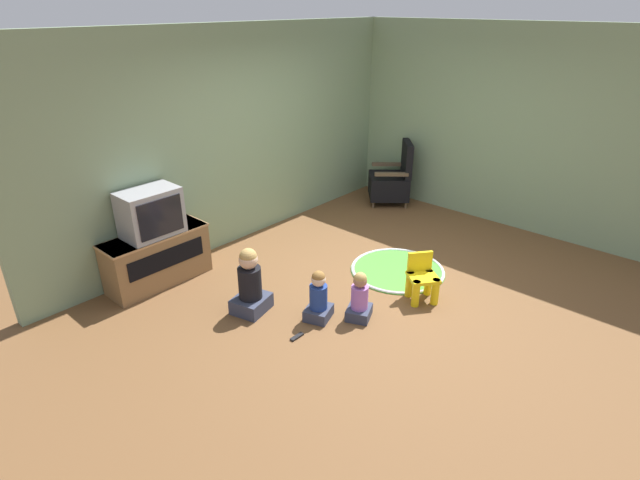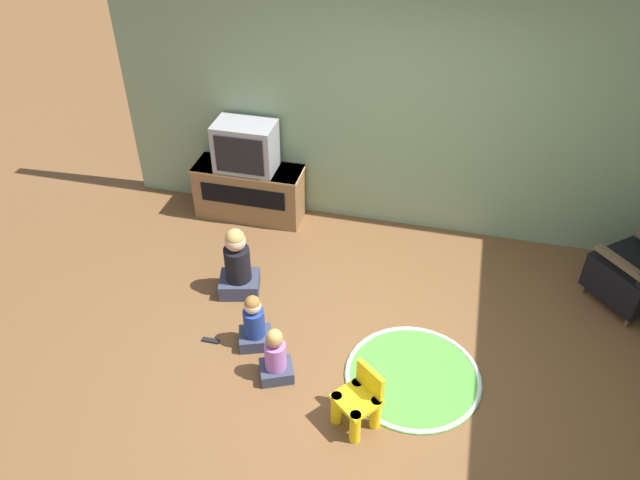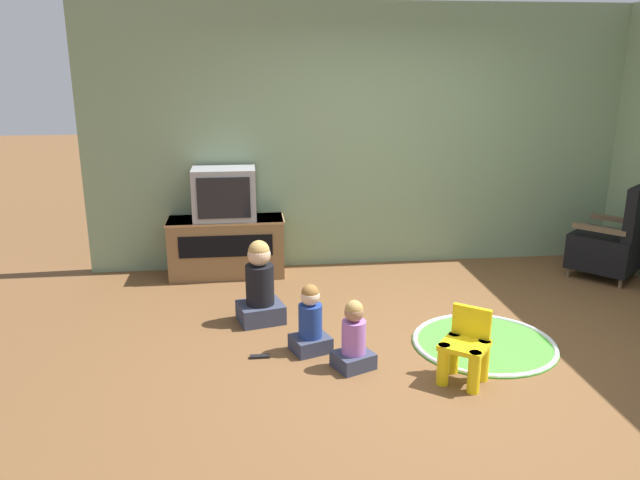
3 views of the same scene
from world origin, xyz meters
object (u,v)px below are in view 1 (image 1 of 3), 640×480
at_px(yellow_kid_chair, 422,281).
at_px(remote_control, 297,337).
at_px(black_armchair, 392,181).
at_px(child_watching_center, 250,284).
at_px(tv_cabinet, 157,257).
at_px(child_watching_right, 360,298).
at_px(child_watching_left, 318,298).
at_px(television, 151,213).

height_order(yellow_kid_chair, remote_control, yellow_kid_chair).
xyz_separation_m(black_armchair, yellow_kid_chair, (-2.18, -1.89, -0.15)).
height_order(child_watching_center, remote_control, child_watching_center).
xyz_separation_m(tv_cabinet, child_watching_right, (0.95, -2.14, -0.09)).
distance_m(black_armchair, yellow_kid_chair, 2.89).
bearing_deg(remote_control, child_watching_left, 10.37).
distance_m(child_watching_right, remote_control, 0.74).
relative_size(television, black_armchair, 0.63).
relative_size(tv_cabinet, child_watching_center, 1.64).
relative_size(television, remote_control, 4.14).
xyz_separation_m(tv_cabinet, child_watching_center, (0.31, -1.23, -0.00)).
bearing_deg(black_armchair, television, -48.72).
distance_m(television, remote_control, 2.10).
xyz_separation_m(television, child_watching_right, (0.95, -2.13, -0.63)).
xyz_separation_m(yellow_kid_chair, child_watching_center, (-1.37, 1.20, 0.09)).
bearing_deg(yellow_kid_chair, child_watching_center, 176.84).
height_order(television, black_armchair, television).
bearing_deg(television, child_watching_right, -66.00).
xyz_separation_m(tv_cabinet, yellow_kid_chair, (1.68, -2.42, -0.10)).
height_order(tv_cabinet, child_watching_center, child_watching_center).
relative_size(child_watching_right, remote_control, 3.46).
bearing_deg(tv_cabinet, child_watching_center, -75.93).
distance_m(tv_cabinet, child_watching_right, 2.35).
height_order(black_armchair, remote_control, black_armchair).
distance_m(black_armchair, child_watching_left, 3.45).
height_order(child_watching_right, remote_control, child_watching_right).
relative_size(child_watching_left, child_watching_center, 0.75).
relative_size(black_armchair, child_watching_center, 1.37).
height_order(tv_cabinet, remote_control, tv_cabinet).
bearing_deg(child_watching_left, remote_control, 170.49).
relative_size(yellow_kid_chair, child_watching_right, 0.99).
xyz_separation_m(black_armchair, remote_control, (-3.58, -1.38, -0.35)).
relative_size(black_armchair, child_watching_right, 1.89).
bearing_deg(tv_cabinet, television, -90.00).
bearing_deg(child_watching_center, child_watching_left, -73.52).
relative_size(yellow_kid_chair, child_watching_center, 0.72).
bearing_deg(television, child_watching_center, -75.83).
relative_size(black_armchair, yellow_kid_chair, 1.92).
xyz_separation_m(television, yellow_kid_chair, (1.68, -2.42, -0.64)).
bearing_deg(child_watching_left, child_watching_center, 100.55).
bearing_deg(remote_control, tv_cabinet, 98.18).
relative_size(tv_cabinet, television, 1.89).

